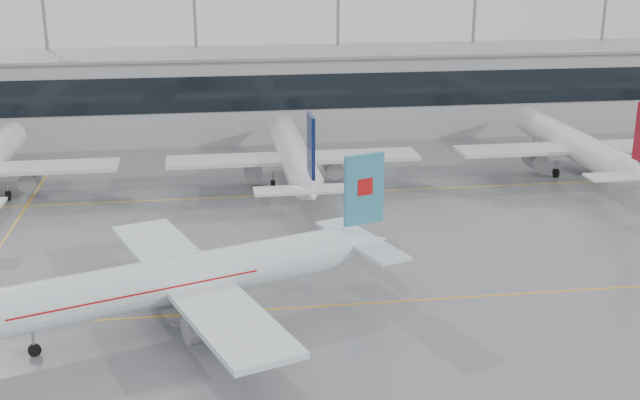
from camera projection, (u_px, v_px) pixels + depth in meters
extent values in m
plane|color=slate|center=(342.00, 305.00, 63.79)|extent=(320.00, 320.00, 0.00)
cube|color=gold|center=(342.00, 305.00, 63.79)|extent=(120.00, 0.25, 0.01)
cube|color=gold|center=(297.00, 194.00, 92.07)|extent=(120.00, 0.25, 0.01)
cube|color=#A6A6AA|center=(272.00, 94.00, 120.42)|extent=(180.00, 15.00, 12.00)
cube|color=black|center=(277.00, 93.00, 112.85)|extent=(180.00, 0.20, 5.00)
cube|color=gray|center=(271.00, 52.00, 118.54)|extent=(182.00, 16.00, 0.40)
cylinder|color=gray|center=(49.00, 59.00, 120.03)|extent=(0.50, 0.50, 22.00)
cylinder|color=gray|center=(197.00, 57.00, 123.05)|extent=(0.50, 0.50, 22.00)
cylinder|color=gray|center=(338.00, 54.00, 126.07)|extent=(0.50, 0.50, 22.00)
cylinder|color=gray|center=(472.00, 51.00, 129.09)|extent=(0.50, 0.50, 22.00)
cylinder|color=gray|center=(601.00, 49.00, 132.11)|extent=(0.50, 0.50, 22.00)
cylinder|color=white|center=(173.00, 280.00, 59.37)|extent=(26.03, 12.21, 3.47)
cone|color=white|center=(359.00, 244.00, 66.55)|extent=(6.44, 5.16, 3.47)
cube|color=white|center=(193.00, 281.00, 60.16)|extent=(14.40, 28.63, 0.45)
cube|color=white|center=(361.00, 240.00, 66.55)|extent=(6.36, 11.31, 0.25)
cube|color=teal|center=(364.00, 189.00, 65.31)|extent=(3.51, 1.55, 5.91)
cylinder|color=gray|center=(210.00, 326.00, 56.36)|extent=(4.10, 3.20, 2.10)
cylinder|color=gray|center=(168.00, 278.00, 64.43)|extent=(4.10, 3.20, 2.10)
cylinder|color=gray|center=(33.00, 340.00, 55.54)|extent=(0.20, 0.20, 1.49)
cylinder|color=black|center=(35.00, 350.00, 55.76)|extent=(0.95, 0.59, 0.90)
cylinder|color=gray|center=(219.00, 316.00, 59.03)|extent=(0.24, 0.24, 1.49)
cylinder|color=black|center=(219.00, 325.00, 59.25)|extent=(1.19, 0.80, 1.10)
cylinder|color=gray|center=(195.00, 290.00, 63.40)|extent=(0.24, 0.24, 1.49)
cylinder|color=black|center=(195.00, 299.00, 63.62)|extent=(1.19, 0.80, 1.10)
cube|color=#B70F0F|center=(364.00, 186.00, 65.23)|extent=(1.47, 0.90, 1.40)
cube|color=#B70F0F|center=(133.00, 285.00, 57.96)|extent=(18.12, 9.39, 0.12)
cone|color=silver|center=(15.00, 132.00, 105.61)|extent=(3.59, 4.00, 3.59)
cylinder|color=gray|center=(30.00, 179.00, 91.12)|extent=(2.10, 3.60, 2.10)
cylinder|color=gray|center=(9.00, 161.00, 101.68)|extent=(0.20, 0.20, 1.56)
cylinder|color=black|center=(10.00, 167.00, 101.91)|extent=(0.30, 0.90, 0.90)
cylinder|color=gray|center=(7.00, 189.00, 89.58)|extent=(0.24, 0.24, 1.56)
cylinder|color=black|center=(8.00, 196.00, 89.81)|extent=(0.45, 1.10, 1.10)
cylinder|color=silver|center=(292.00, 152.00, 95.63)|extent=(3.59, 27.36, 3.59)
cone|color=silver|center=(280.00, 124.00, 110.42)|extent=(3.59, 4.00, 3.59)
cone|color=silver|center=(311.00, 192.00, 80.10)|extent=(3.59, 5.60, 3.59)
cube|color=silver|center=(294.00, 158.00, 94.34)|extent=(29.64, 5.00, 0.45)
cube|color=silver|center=(311.00, 190.00, 79.82)|extent=(11.40, 2.80, 0.25)
cube|color=#0C1746|center=(311.00, 146.00, 78.24)|extent=(0.35, 3.60, 6.12)
cylinder|color=gray|center=(253.00, 171.00, 94.61)|extent=(2.10, 3.60, 2.10)
cylinder|color=gray|center=(333.00, 168.00, 95.93)|extent=(2.10, 3.60, 2.10)
cylinder|color=gray|center=(284.00, 151.00, 106.48)|extent=(0.20, 0.20, 1.56)
cylinder|color=black|center=(284.00, 157.00, 106.72)|extent=(0.30, 0.90, 0.90)
cylinder|color=gray|center=(273.00, 178.00, 93.67)|extent=(0.24, 0.24, 1.56)
cylinder|color=black|center=(273.00, 185.00, 93.91)|extent=(0.45, 1.10, 1.10)
cylinder|color=gray|center=(317.00, 176.00, 94.38)|extent=(0.24, 0.24, 1.56)
cylinder|color=black|center=(317.00, 183.00, 94.62)|extent=(0.45, 1.10, 1.10)
cylinder|color=silver|center=(569.00, 142.00, 100.44)|extent=(3.59, 27.36, 3.59)
cone|color=silver|center=(522.00, 117.00, 115.22)|extent=(3.59, 4.00, 3.59)
cone|color=silver|center=(637.00, 178.00, 84.90)|extent=(3.59, 5.60, 3.59)
cube|color=silver|center=(574.00, 148.00, 99.15)|extent=(29.64, 5.00, 0.45)
cube|color=silver|center=(639.00, 176.00, 84.62)|extent=(11.40, 2.80, 0.25)
cylinder|color=gray|center=(535.00, 160.00, 99.42)|extent=(2.10, 3.60, 2.10)
cylinder|color=gray|center=(608.00, 157.00, 100.73)|extent=(2.10, 3.60, 2.10)
cylinder|color=gray|center=(534.00, 142.00, 111.29)|extent=(0.20, 0.20, 1.56)
cylinder|color=black|center=(534.00, 147.00, 111.53)|extent=(0.30, 0.90, 0.90)
cylinder|color=gray|center=(556.00, 167.00, 98.48)|extent=(0.24, 0.24, 1.56)
cylinder|color=black|center=(556.00, 173.00, 98.71)|extent=(0.45, 1.10, 1.10)
cylinder|color=gray|center=(596.00, 165.00, 99.19)|extent=(0.24, 0.24, 1.56)
cylinder|color=black|center=(596.00, 171.00, 99.43)|extent=(0.45, 1.10, 1.10)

